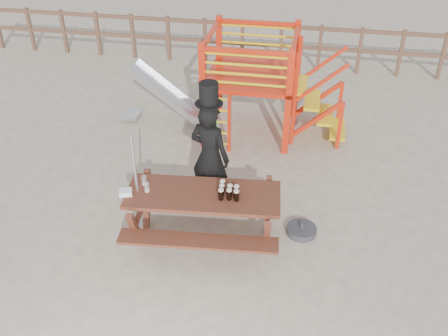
% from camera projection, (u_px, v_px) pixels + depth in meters
% --- Properties ---
extents(ground, '(60.00, 60.00, 0.00)m').
position_uv_depth(ground, '(203.00, 242.00, 7.59)').
color(ground, '#C3B198').
rests_on(ground, ground).
extents(back_fence, '(15.09, 0.09, 1.20)m').
position_uv_depth(back_fence, '(261.00, 39.00, 12.88)').
color(back_fence, brown).
rests_on(back_fence, ground).
extents(playground_fort, '(4.71, 1.84, 2.10)m').
position_uv_depth(playground_fort, '(247.00, 82.00, 9.89)').
color(playground_fort, red).
rests_on(playground_fort, ground).
extents(picnic_table, '(2.36, 1.73, 0.86)m').
position_uv_depth(picnic_table, '(203.00, 211.00, 7.36)').
color(picnic_table, brown).
rests_on(picnic_table, ground).
extents(man_with_hat, '(0.79, 0.65, 2.20)m').
position_uv_depth(man_with_hat, '(210.00, 154.00, 7.83)').
color(man_with_hat, black).
rests_on(man_with_hat, ground).
extents(metal_pole, '(0.04, 0.04, 1.79)m').
position_uv_depth(metal_pole, '(137.00, 189.00, 7.21)').
color(metal_pole, '#B2B2B7').
rests_on(metal_pole, ground).
extents(parasol_base, '(0.47, 0.47, 0.20)m').
position_uv_depth(parasol_base, '(301.00, 230.00, 7.73)').
color(parasol_base, '#343439').
rests_on(parasol_base, ground).
extents(paper_bag, '(0.22, 0.19, 0.08)m').
position_uv_depth(paper_bag, '(126.00, 192.00, 7.13)').
color(paper_bag, white).
rests_on(paper_bag, picnic_table).
extents(stout_pints, '(0.31, 0.29, 0.17)m').
position_uv_depth(stout_pints, '(228.00, 191.00, 7.07)').
color(stout_pints, black).
rests_on(stout_pints, picnic_table).
extents(empty_glasses, '(0.17, 0.23, 0.15)m').
position_uv_depth(empty_glasses, '(145.00, 184.00, 7.25)').
color(empty_glasses, silver).
rests_on(empty_glasses, picnic_table).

